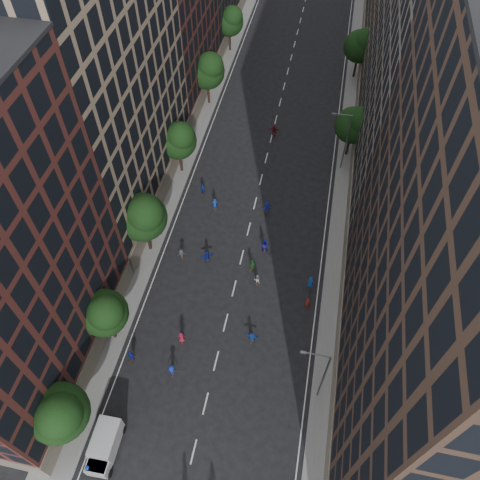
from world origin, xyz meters
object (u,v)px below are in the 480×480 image
Objects in this scene: streetlamp_far at (345,139)px; skater_0 at (89,470)px; cargo_van at (105,446)px; streetlamp_near at (322,374)px.

streetlamp_far is 5.18× the size of skater_0.
streetlamp_far is 1.91× the size of cargo_van.
streetlamp_near is 20.59m from cargo_van.
cargo_van is at bearing -113.45° from streetlamp_far.
streetlamp_near is 22.26m from skater_0.
streetlamp_near reaches higher than cargo_van.
streetlamp_near is 5.18× the size of skater_0.
streetlamp_far is at bearing 90.00° from streetlamp_near.
skater_0 is (-18.87, -11.00, -4.29)m from streetlamp_near.
cargo_van is at bearing -153.93° from streetlamp_near.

